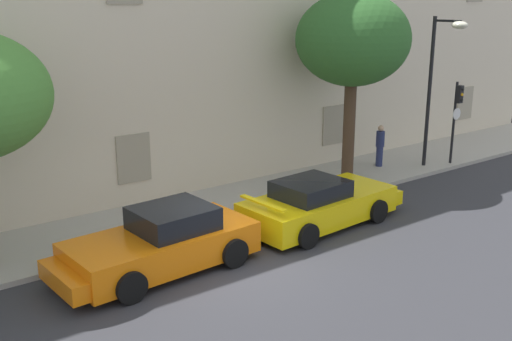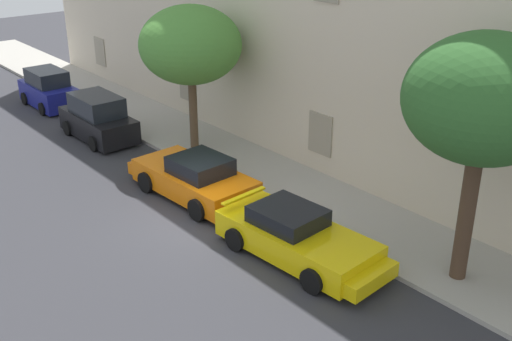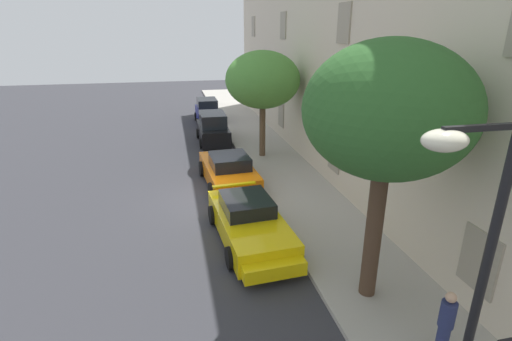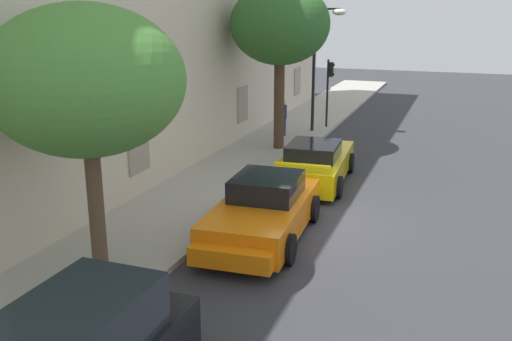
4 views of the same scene
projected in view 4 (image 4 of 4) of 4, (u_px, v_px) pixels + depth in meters
ground_plane at (311, 221)px, 15.35m from camera, size 80.00×80.00×0.00m
sidewalk at (189, 203)px, 16.56m from camera, size 60.00×3.25×0.14m
sportscar_red_lead at (261, 214)px, 14.01m from camera, size 5.01×2.43×1.50m
sportscar_yellow_flank at (316, 163)px, 18.81m from camera, size 5.20×2.43×1.39m
tree_near_kerb at (280, 25)px, 21.49m from camera, size 3.81×3.81×6.38m
tree_midblock at (86, 81)px, 10.84m from camera, size 3.85×3.85×5.55m
traffic_light at (329, 81)px, 26.24m from camera, size 0.44×0.36×3.14m
street_lamp at (324, 46)px, 24.81m from camera, size 0.44×1.42×5.52m
pedestrian_admiring at (283, 117)px, 24.77m from camera, size 0.45×0.45×1.57m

